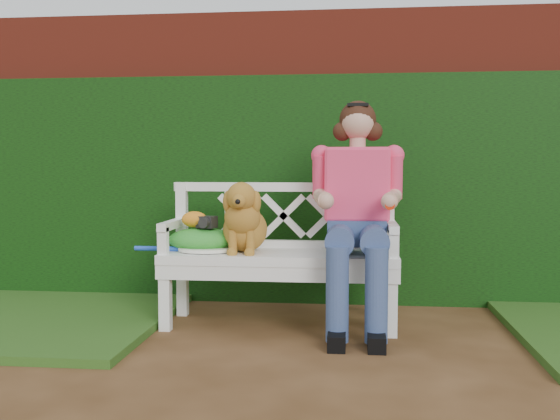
# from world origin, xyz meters

# --- Properties ---
(ground) EXTENTS (60.00, 60.00, 0.00)m
(ground) POSITION_xyz_m (0.00, 0.00, 0.00)
(ground) COLOR #442913
(brick_wall) EXTENTS (10.00, 0.30, 2.20)m
(brick_wall) POSITION_xyz_m (0.00, 1.90, 1.10)
(brick_wall) COLOR maroon
(brick_wall) RESTS_ON ground
(ivy_hedge) EXTENTS (10.00, 0.18, 1.70)m
(ivy_hedge) POSITION_xyz_m (0.00, 1.68, 0.85)
(ivy_hedge) COLOR #124B0C
(ivy_hedge) RESTS_ON ground
(garden_bench) EXTENTS (1.63, 0.73, 0.48)m
(garden_bench) POSITION_xyz_m (-0.34, 0.91, 0.24)
(garden_bench) COLOR white
(garden_bench) RESTS_ON ground
(seated_woman) EXTENTS (0.76, 0.92, 1.44)m
(seated_woman) POSITION_xyz_m (0.15, 0.89, 0.72)
(seated_woman) COLOR #D04571
(seated_woman) RESTS_ON ground
(dog) EXTENTS (0.43, 0.49, 0.46)m
(dog) POSITION_xyz_m (-0.57, 0.87, 0.71)
(dog) COLOR #9D6428
(dog) RESTS_ON garden_bench
(tennis_racket) EXTENTS (0.72, 0.41, 0.03)m
(tennis_racket) POSITION_xyz_m (-0.85, 0.86, 0.50)
(tennis_racket) COLOR white
(tennis_racket) RESTS_ON garden_bench
(green_bag) EXTENTS (0.48, 0.39, 0.15)m
(green_bag) POSITION_xyz_m (-0.86, 0.93, 0.56)
(green_bag) COLOR #1C7922
(green_bag) RESTS_ON garden_bench
(camera_item) EXTENTS (0.14, 0.12, 0.08)m
(camera_item) POSITION_xyz_m (-0.82, 0.91, 0.67)
(camera_item) COLOR black
(camera_item) RESTS_ON green_bag
(baseball_glove) EXTENTS (0.18, 0.15, 0.11)m
(baseball_glove) POSITION_xyz_m (-0.91, 0.93, 0.68)
(baseball_glove) COLOR orange
(baseball_glove) RESTS_ON green_bag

